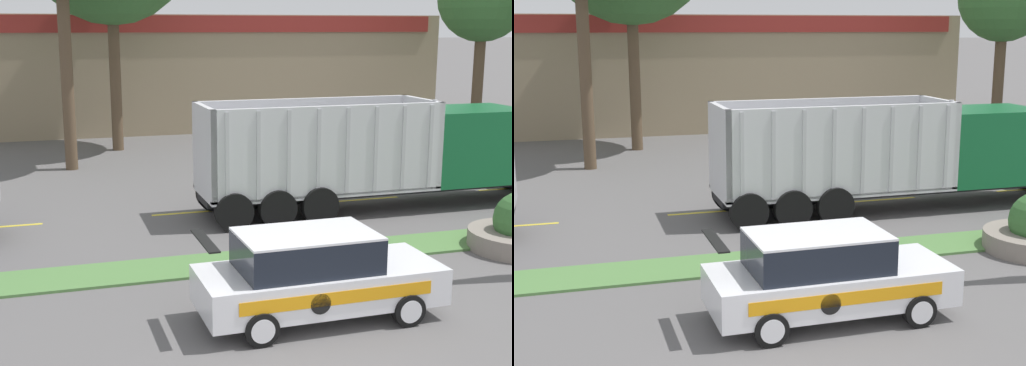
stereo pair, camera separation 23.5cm
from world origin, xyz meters
The scene contains 7 objects.
grass_verge centered at (0.00, 6.47, 0.03)m, with size 120.00×1.50×0.06m, color #517F42.
centre_line_4 centered at (0.31, 11.22, 0.00)m, with size 2.40×0.14×0.01m, color yellow.
centre_line_5 centered at (5.71, 11.22, 0.00)m, with size 2.40×0.14×0.01m, color yellow.
centre_line_6 centered at (11.11, 11.22, 0.00)m, with size 2.40×0.14×0.01m, color yellow.
dump_truck_mid centered at (7.15, 10.14, 1.53)m, with size 11.76×2.57×3.26m.
rally_car centered at (0.88, 3.05, 0.84)m, with size 4.51×1.94×1.70m.
store_building_backdrop centered at (2.58, 32.36, 2.93)m, with size 29.18×12.10×5.85m.
Camera 1 is at (-3.75, -8.47, 5.29)m, focal length 50.00 mm.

